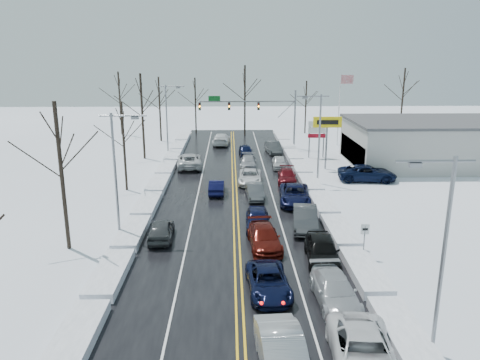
{
  "coord_description": "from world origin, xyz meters",
  "views": [
    {
      "loc": [
        -0.47,
        -35.89,
        12.98
      ],
      "look_at": [
        0.4,
        2.28,
        2.5
      ],
      "focal_mm": 35.0,
      "sensor_mm": 36.0,
      "label": 1
    }
  ],
  "objects_px": {
    "flagpole": "(340,104)",
    "dealership_building": "(436,142)",
    "tires_plus_sign": "(327,126)",
    "oncoming_car_0": "(217,193)",
    "traffic_signal_mast": "(258,109)"
  },
  "relations": [
    {
      "from": "traffic_signal_mast",
      "to": "flagpole",
      "type": "xyz_separation_m",
      "value": [
        11.72,
        2.01,
        0.45
      ]
    },
    {
      "from": "flagpole",
      "to": "dealership_building",
      "type": "relative_size",
      "value": 0.49
    },
    {
      "from": "traffic_signal_mast",
      "to": "tires_plus_sign",
      "type": "distance_m",
      "value": 13.92
    },
    {
      "from": "tires_plus_sign",
      "to": "traffic_signal_mast",
      "type": "bearing_deg",
      "value": 120.46
    },
    {
      "from": "flagpole",
      "to": "dealership_building",
      "type": "bearing_deg",
      "value": -53.73
    },
    {
      "from": "dealership_building",
      "to": "flagpole",
      "type": "bearing_deg",
      "value": 126.27
    },
    {
      "from": "tires_plus_sign",
      "to": "flagpole",
      "type": "xyz_separation_m",
      "value": [
        4.67,
        14.01,
        0.93
      ]
    },
    {
      "from": "traffic_signal_mast",
      "to": "dealership_building",
      "type": "height_order",
      "value": "traffic_signal_mast"
    },
    {
      "from": "dealership_building",
      "to": "oncoming_car_0",
      "type": "relative_size",
      "value": 5.05
    },
    {
      "from": "dealership_building",
      "to": "traffic_signal_mast",
      "type": "bearing_deg",
      "value": 154.05
    },
    {
      "from": "dealership_building",
      "to": "oncoming_car_0",
      "type": "distance_m",
      "value": 28.2
    },
    {
      "from": "tires_plus_sign",
      "to": "oncoming_car_0",
      "type": "height_order",
      "value": "tires_plus_sign"
    },
    {
      "from": "traffic_signal_mast",
      "to": "flagpole",
      "type": "height_order",
      "value": "flagpole"
    },
    {
      "from": "traffic_signal_mast",
      "to": "flagpole",
      "type": "distance_m",
      "value": 11.9
    },
    {
      "from": "traffic_signal_mast",
      "to": "dealership_building",
      "type": "bearing_deg",
      "value": -25.95
    }
  ]
}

